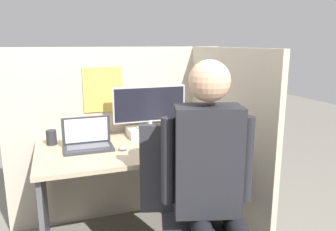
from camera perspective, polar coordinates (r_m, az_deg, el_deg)
name	(u,v)px	position (r m, az deg, el deg)	size (l,w,h in m)	color
cubicle_panel_back	(119,134)	(2.79, -8.55, -3.19)	(1.80, 0.05, 1.45)	#B7AD99
cubicle_panel_right	(218,143)	(2.56, 8.71, -4.72)	(0.04, 1.43, 1.45)	#B7AD99
desk	(131,171)	(2.46, -6.55, -9.60)	(1.30, 0.78, 0.75)	tan
paper_box	(150,131)	(2.65, -3.14, -2.79)	(0.36, 0.23, 0.06)	white
monitor	(150,107)	(2.60, -3.21, 1.55)	(0.59, 0.22, 0.34)	#B2B2B7
laptop	(88,142)	(2.38, -13.79, -4.58)	(0.34, 0.20, 0.22)	#2D2D33
mouse	(123,148)	(2.30, -7.88, -5.68)	(0.06, 0.05, 0.03)	gray
stapler	(211,139)	(2.49, 7.44, -4.10)	(0.05, 0.12, 0.05)	#2D2D33
carrot_toy	(178,147)	(2.30, 1.76, -5.48)	(0.04, 0.14, 0.04)	orange
office_chair	(193,214)	(1.94, 4.46, -16.70)	(0.57, 0.62, 1.02)	#2D2D33
person	(213,174)	(1.71, 7.81, -10.13)	(0.46, 0.45, 1.40)	black
pen_cup	(51,137)	(2.54, -19.64, -3.62)	(0.07, 0.07, 0.11)	#28282D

